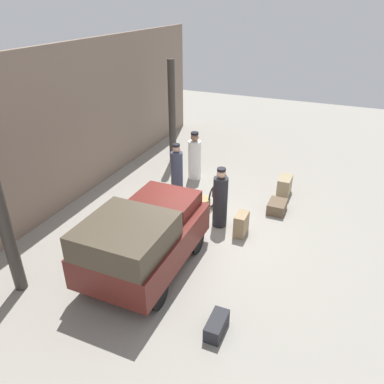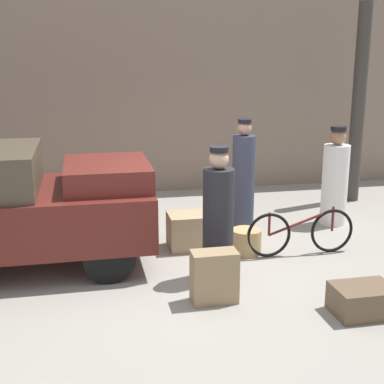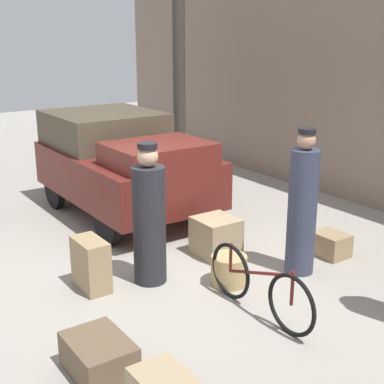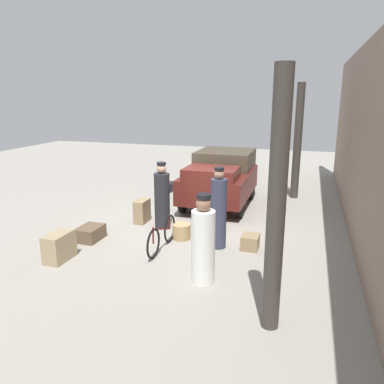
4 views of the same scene
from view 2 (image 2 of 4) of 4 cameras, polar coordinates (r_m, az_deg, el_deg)
name	(u,v)px [view 2 (image 2 of 4)]	position (r m, az deg, el deg)	size (l,w,h in m)	color
ground_plane	(181,263)	(7.38, -1.22, -7.62)	(30.00, 30.00, 0.00)	gray
station_building_facade	(143,81)	(10.88, -5.29, 11.67)	(16.00, 0.15, 4.50)	gray
canopy_pillar_right	(358,105)	(10.64, 17.33, 8.87)	(0.26, 0.26, 3.70)	#38332D
truck	(20,202)	(7.42, -17.85, -0.98)	(3.22, 1.85, 1.61)	black
bicycle	(301,232)	(7.74, 11.53, -4.24)	(1.60, 0.04, 0.68)	black
wicker_basket	(246,242)	(7.71, 5.80, -5.28)	(0.43, 0.43, 0.36)	tan
conductor_in_dark_uniform	(218,219)	(6.70, 2.81, -2.93)	(0.39, 0.39, 1.70)	#232328
porter_with_bicycle	(243,181)	(8.45, 5.49, 1.17)	(0.36, 0.36, 1.81)	#33384C
porter_carrying_trunk	(335,181)	(9.18, 15.01, 1.18)	(0.43, 0.43, 1.65)	white
trunk_wicker_pale	(224,210)	(9.25, 3.45, -1.97)	(0.46, 0.37, 0.32)	#937A56
suitcase_small_leather	(363,300)	(6.27, 17.79, -10.92)	(0.67, 0.49, 0.32)	brown
trunk_umber_medium	(214,277)	(6.21, 2.39, -9.01)	(0.53, 0.29, 0.61)	#937A56
trunk_large_brown	(187,231)	(7.87, -0.54, -4.17)	(0.55, 0.52, 0.52)	#9E8966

